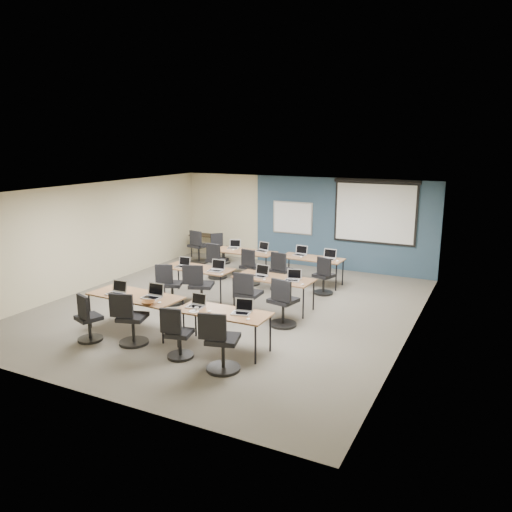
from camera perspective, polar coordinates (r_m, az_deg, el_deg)
The scene contains 58 objects.
floor at distance 11.58m, azimuth -2.97°, elevation -5.84°, with size 8.00×9.00×0.02m, color #6B6354.
ceiling at distance 11.01m, azimuth -3.14°, elevation 7.57°, with size 8.00×9.00×0.02m, color white.
wall_back at distance 15.22m, azimuth 5.34°, elevation 3.95°, with size 8.00×0.04×2.70m, color beige.
wall_front at distance 7.77m, azimuth -19.72°, elevation -5.74°, with size 8.00×0.04×2.70m, color beige.
wall_left at distance 13.61m, azimuth -17.88°, elevation 2.28°, with size 0.04×9.00×2.70m, color beige.
wall_right at distance 9.92m, azimuth 17.49°, elevation -1.56°, with size 0.04×9.00×2.70m, color beige.
blue_accent_panel at distance 14.79m, azimuth 9.82°, elevation 3.55°, with size 5.50×0.04×2.70m, color #3D5977.
whiteboard at distance 15.25m, azimuth 4.20°, elevation 4.37°, with size 1.28×0.03×0.98m.
projector_screen at distance 14.41m, azimuth 13.46°, elevation 5.29°, with size 2.40×0.10×1.82m.
training_table_front_left at distance 10.32m, azimuth -13.63°, elevation -4.58°, with size 1.94×0.81×0.73m.
training_table_front_right at distance 9.11m, azimuth -3.76°, elevation -6.64°, with size 1.73×0.72×0.73m.
training_table_mid_left at distance 12.21m, azimuth -6.63°, elevation -1.57°, with size 1.73×0.72×0.73m.
training_table_mid_right at distance 11.28m, azimuth 2.02°, elevation -2.71°, with size 1.82×0.76×0.73m.
training_table_back_left at distance 13.96m, azimuth -1.37°, elevation 0.38°, with size 1.77×0.74×0.73m.
training_table_back_right at distance 13.25m, azimuth 6.39°, elevation -0.40°, with size 1.66×0.69×0.73m.
laptop_0 at distance 10.46m, azimuth -15.62°, elevation -3.85°, with size 0.35×0.29×0.26m.
mouse_0 at distance 10.24m, azimuth -15.29°, elevation -4.50°, with size 0.05×0.09×0.03m, color white.
task_chair_0 at distance 10.06m, azimuth -18.67°, elevation -7.15°, with size 0.49×0.47×0.96m.
laptop_1 at distance 10.06m, azimuth -11.68°, elevation -4.29°, with size 0.36×0.30×0.27m.
mouse_1 at distance 9.71m, azimuth -10.98°, elevation -5.24°, with size 0.06×0.09×0.03m, color white.
task_chair_1 at distance 9.68m, azimuth -14.17°, elevation -7.43°, with size 0.57×0.55×1.03m.
laptop_2 at distance 9.39m, azimuth -6.80°, elevation -5.42°, with size 0.31×0.26×0.24m.
mouse_2 at distance 9.10m, azimuth -5.35°, elevation -6.31°, with size 0.06×0.09×0.03m, color white.
task_chair_2 at distance 8.94m, azimuth -8.97°, elevation -9.17°, with size 0.47×0.47×0.95m.
laptop_3 at distance 8.99m, azimuth -1.59°, elevation -6.16°, with size 0.33×0.28×0.25m.
mouse_3 at distance 8.68m, azimuth -0.90°, elevation -7.22°, with size 0.06×0.09×0.03m, color white.
task_chair_3 at distance 8.38m, azimuth -4.07°, elevation -10.26°, with size 0.59×0.58×1.05m.
laptop_4 at distance 12.33m, azimuth -8.36°, elevation -0.96°, with size 0.31×0.26×0.24m.
mouse_4 at distance 12.04m, azimuth -8.21°, elevation -1.54°, with size 0.05×0.09×0.03m, color white.
task_chair_4 at distance 11.82m, azimuth -9.78°, elevation -3.58°, with size 0.53×0.50×0.98m.
laptop_5 at distance 11.87m, azimuth -4.54°, elevation -1.39°, with size 0.34×0.29×0.26m.
mouse_5 at distance 11.52m, azimuth -3.91°, elevation -2.10°, with size 0.06×0.09×0.03m, color white.
task_chair_5 at distance 11.39m, azimuth -6.46°, elevation -3.92°, with size 0.60×0.58×1.05m.
laptop_6 at distance 11.36m, azimuth 0.54°, elevation -2.02°, with size 0.33×0.28×0.25m.
mouse_6 at distance 11.06m, azimuth 0.96°, elevation -2.72°, with size 0.05×0.09×0.03m, color white.
task_chair_6 at distance 10.76m, azimuth -0.97°, elevation -4.91°, with size 0.56×0.56×1.04m.
laptop_7 at distance 11.06m, azimuth 4.25°, elevation -2.50°, with size 0.32×0.27×0.24m.
mouse_7 at distance 10.76m, azimuth 5.37°, elevation -3.24°, with size 0.05×0.09×0.03m, color white.
task_chair_7 at distance 10.29m, azimuth 3.07°, elevation -5.76°, with size 0.57×0.57×1.05m.
laptop_8 at distance 14.32m, azimuth -2.55°, elevation 1.13°, with size 0.32×0.27×0.24m.
mouse_8 at distance 14.09m, azimuth -2.61°, elevation 0.73°, with size 0.06×0.09×0.03m, color white.
task_chair_8 at distance 13.86m, azimuth -4.57°, elevation -0.88°, with size 0.53×0.53×1.01m.
laptop_9 at distance 13.93m, azimuth 0.75°, elevation 0.82°, with size 0.33×0.28×0.25m.
mouse_9 at distance 13.64m, azimuth 1.15°, elevation 0.33°, with size 0.06×0.09×0.03m, color white.
task_chair_9 at distance 13.20m, azimuth -0.70°, elevation -1.60°, with size 0.51×0.51×0.99m.
laptop_10 at distance 13.50m, azimuth 5.10°, elevation 0.37°, with size 0.33×0.28×0.25m.
mouse_10 at distance 13.25m, azimuth 5.17°, elevation -0.10°, with size 0.06×0.10×0.04m, color white.
task_chair_10 at distance 12.75m, azimuth 2.75°, elevation -2.08°, with size 0.53×0.53×1.01m.
laptop_11 at distance 13.11m, azimuth 8.33°, elevation -0.09°, with size 0.34×0.29×0.26m.
mouse_11 at distance 12.91m, azimuth 9.28°, elevation -0.57°, with size 0.06×0.10×0.04m, color white.
task_chair_11 at distance 12.50m, azimuth 7.74°, elevation -2.60°, with size 0.51×0.49×0.97m.
blue_mousepad at distance 10.21m, azimuth -15.37°, elevation -4.61°, with size 0.24×0.20×0.01m, color navy.
snack_bowl at distance 9.67m, azimuth -12.24°, elevation -5.22°, with size 0.30×0.30×0.07m, color olive.
snack_plate at distance 9.14m, azimuth -7.13°, elevation -6.30°, with size 0.18×0.18×0.01m, color white.
coffee_cup at distance 9.13m, azimuth -6.80°, elevation -6.08°, with size 0.06×0.06×0.06m, color white.
utility_table at distance 16.38m, azimuth -5.84°, elevation 2.14°, with size 0.94×0.52×0.75m.
spare_chair_a at distance 15.57m, azimuth -3.99°, elevation 0.60°, with size 0.56×0.47×0.96m.
spare_chair_b at distance 15.63m, azimuth -6.63°, elevation 0.75°, with size 0.58×0.58×1.05m.
Camera 1 is at (5.42, -9.52, 3.76)m, focal length 35.00 mm.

